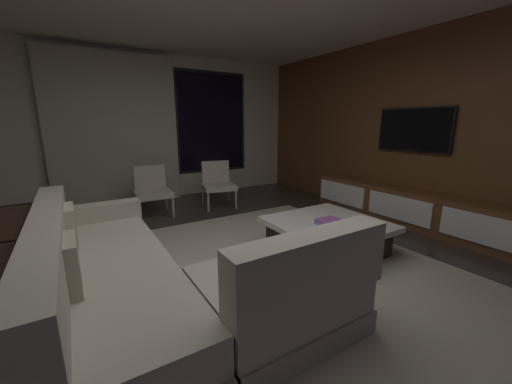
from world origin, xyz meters
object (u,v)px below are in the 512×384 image
(book_stack_on_coffee_table, at_px, (328,222))
(media_console, at_px, (410,209))
(mounted_tv, at_px, (413,130))
(sectional_couch, at_px, (150,282))
(accent_chair_by_curtain, at_px, (152,188))
(coffee_table, at_px, (327,236))
(accent_chair_near_window, at_px, (218,181))

(book_stack_on_coffee_table, bearing_deg, media_console, 2.58)
(book_stack_on_coffee_table, xyz_separation_m, mounted_tv, (1.89, 0.28, 0.96))
(sectional_couch, height_order, mounted_tv, mounted_tv)
(book_stack_on_coffee_table, distance_m, accent_chair_by_curtain, 2.89)
(accent_chair_by_curtain, bearing_deg, book_stack_on_coffee_table, -63.73)
(coffee_table, height_order, book_stack_on_coffee_table, book_stack_on_coffee_table)
(mounted_tv, bearing_deg, sectional_couch, -174.43)
(book_stack_on_coffee_table, xyz_separation_m, accent_chair_by_curtain, (-1.28, 2.59, 0.04))
(coffee_table, distance_m, accent_chair_near_window, 2.49)
(book_stack_on_coffee_table, height_order, accent_chair_near_window, accent_chair_near_window)
(sectional_couch, xyz_separation_m, media_console, (3.64, 0.17, -0.04))
(sectional_couch, height_order, media_console, sectional_couch)
(accent_chair_by_curtain, xyz_separation_m, mounted_tv, (3.17, -2.31, 0.92))
(coffee_table, bearing_deg, accent_chair_near_window, 95.14)
(sectional_couch, relative_size, coffee_table, 2.16)
(book_stack_on_coffee_table, relative_size, mounted_tv, 0.23)
(sectional_couch, relative_size, mounted_tv, 2.34)
(accent_chair_near_window, xyz_separation_m, mounted_tv, (2.05, -2.26, 0.92))
(book_stack_on_coffee_table, bearing_deg, accent_chair_by_curtain, 116.27)
(accent_chair_by_curtain, distance_m, media_console, 3.91)
(media_console, xyz_separation_m, mounted_tv, (0.18, 0.20, 1.10))
(coffee_table, xyz_separation_m, media_console, (1.65, 0.01, 0.06))
(accent_chair_near_window, xyz_separation_m, accent_chair_by_curtain, (-1.12, 0.06, 0.00))
(media_console, relative_size, mounted_tv, 2.90)
(coffee_table, xyz_separation_m, mounted_tv, (1.83, 0.21, 1.16))
(book_stack_on_coffee_table, relative_size, accent_chair_near_window, 0.32)
(coffee_table, relative_size, accent_chair_by_curtain, 1.49)
(accent_chair_near_window, bearing_deg, coffee_table, -84.86)
(accent_chair_near_window, distance_m, accent_chair_by_curtain, 1.12)
(sectional_couch, bearing_deg, mounted_tv, 5.57)
(sectional_couch, relative_size, accent_chair_by_curtain, 3.21)
(sectional_couch, xyz_separation_m, accent_chair_by_curtain, (0.65, 2.69, 0.14))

